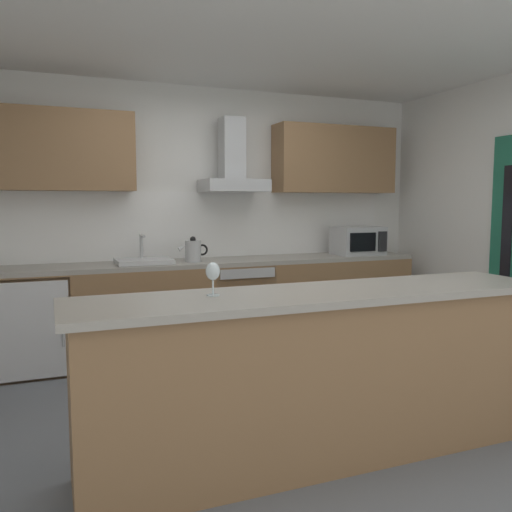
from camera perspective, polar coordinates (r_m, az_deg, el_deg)
The scene contains 14 objects.
ground at distance 3.84m, azimuth 2.81°, elevation -16.58°, with size 5.77×4.79×0.02m, color slate.
ceiling at distance 3.73m, azimuth 3.03°, elevation 23.89°, with size 5.77×4.79×0.02m, color white.
wall_back at distance 5.39m, azimuth -5.79°, elevation 4.19°, with size 5.77×0.12×2.60m, color white.
backsplash_tile at distance 5.32m, azimuth -5.57°, elevation 3.42°, with size 4.05×0.02×0.66m, color white.
counter_back at distance 5.12m, azimuth -4.52°, elevation -5.47°, with size 4.19×0.60×0.90m.
counter_island at distance 3.05m, azimuth 7.28°, elevation -12.64°, with size 2.81×0.64×0.97m.
upper_cabinets at distance 5.18m, azimuth -5.15°, elevation 10.88°, with size 4.14×0.32×0.70m.
oven at distance 5.16m, azimuth -2.01°, elevation -5.24°, with size 0.60×0.62×0.80m.
refrigerator at distance 4.88m, azimuth -23.04°, elevation -6.79°, with size 0.58×0.60×0.85m.
microwave at distance 5.66m, azimuth 11.09°, elevation 1.65°, with size 0.50×0.38×0.30m.
sink at distance 4.88m, azimuth -12.15°, elevation -0.46°, with size 0.50×0.40×0.26m.
kettle at distance 4.92m, azimuth -6.88°, elevation 0.58°, with size 0.29×0.15×0.24m.
range_hood at distance 5.20m, azimuth -2.55°, elevation 9.52°, with size 0.62×0.45×0.72m.
wine_glass at distance 2.75m, azimuth -4.74°, elevation -1.81°, with size 0.08×0.08×0.18m.
Camera 1 is at (-1.48, -3.22, 1.46)m, focal length 36.61 mm.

